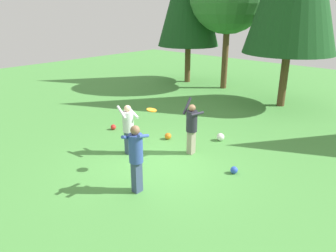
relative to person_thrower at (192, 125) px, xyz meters
name	(u,v)px	position (x,y,z in m)	size (l,w,h in m)	color
ground_plane	(161,163)	(-0.21, -1.15, -0.95)	(40.00, 40.00, 0.00)	#4C9342
person_thrower	(192,125)	(0.00, 0.00, 0.00)	(0.50, 0.56, 1.77)	gray
person_catcher	(136,153)	(0.39, -2.65, 0.09)	(0.68, 0.74, 1.75)	#38476B
person_bystander	(128,125)	(-1.44, -1.30, -0.02)	(0.63, 0.59, 1.58)	#38476B
frisbee	(152,110)	(-0.08, -1.64, 0.84)	(0.38, 0.38, 0.07)	orange
ball_red	(113,127)	(-3.48, -0.32, -0.85)	(0.20, 0.20, 0.20)	red
ball_orange	(168,136)	(-1.31, 0.37, -0.84)	(0.23, 0.23, 0.23)	orange
ball_white	(220,137)	(0.12, 1.49, -0.82)	(0.27, 0.27, 0.27)	white
ball_blue	(234,170)	(1.70, -0.23, -0.85)	(0.21, 0.21, 0.21)	blue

